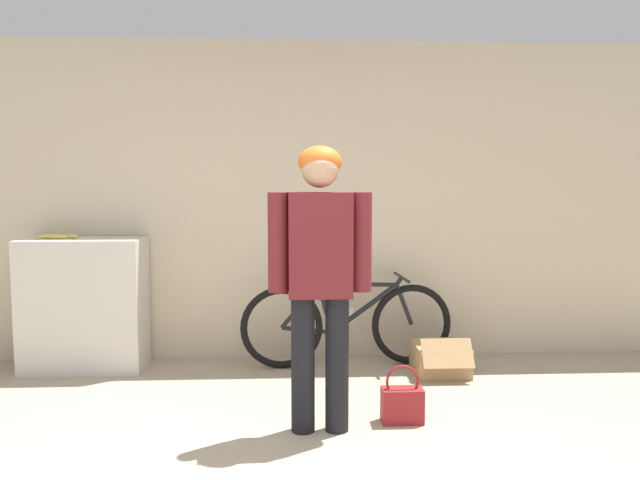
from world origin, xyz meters
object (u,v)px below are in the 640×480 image
(handbag, at_px, (402,403))
(cardboard_box, at_px, (440,358))
(banana, at_px, (58,236))
(person, at_px, (320,263))
(bicycle, at_px, (347,323))

(handbag, bearing_deg, cardboard_box, 63.99)
(handbag, bearing_deg, banana, 153.68)
(person, height_order, handbag, person)
(handbag, distance_m, cardboard_box, 1.08)
(banana, relative_size, cardboard_box, 0.65)
(person, xyz_separation_m, bicycle, (0.28, 1.28, -0.65))
(bicycle, bearing_deg, handbag, -82.62)
(bicycle, bearing_deg, banana, 175.63)
(bicycle, xyz_separation_m, handbag, (0.23, -1.18, -0.23))
(bicycle, height_order, cardboard_box, bicycle)
(bicycle, distance_m, handbag, 1.22)
(person, relative_size, banana, 5.09)
(person, bearing_deg, banana, 144.78)
(bicycle, height_order, handbag, bicycle)
(bicycle, distance_m, cardboard_box, 0.77)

